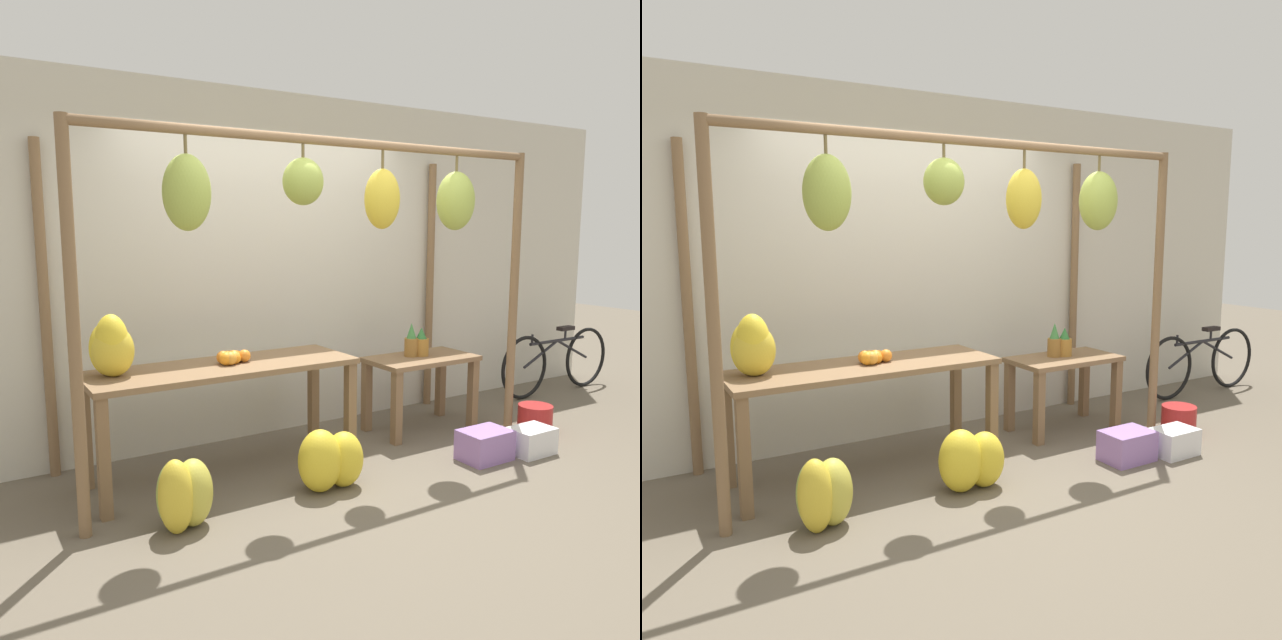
% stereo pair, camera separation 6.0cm
% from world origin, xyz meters
% --- Properties ---
extents(ground_plane, '(20.00, 20.00, 0.00)m').
position_xyz_m(ground_plane, '(0.00, 0.00, 0.00)').
color(ground_plane, '#665B4C').
extents(shop_wall_back, '(8.00, 0.08, 2.80)m').
position_xyz_m(shop_wall_back, '(0.00, 1.34, 1.40)').
color(shop_wall_back, beige).
rests_on(shop_wall_back, ground_plane).
extents(stall_awning, '(3.49, 1.19, 2.31)m').
position_xyz_m(stall_awning, '(0.03, 0.37, 1.75)').
color(stall_awning, brown).
rests_on(stall_awning, ground_plane).
extents(display_table_main, '(1.86, 0.63, 0.79)m').
position_xyz_m(display_table_main, '(-0.68, 0.64, 0.68)').
color(display_table_main, brown).
rests_on(display_table_main, ground_plane).
extents(display_table_side, '(0.94, 0.51, 0.64)m').
position_xyz_m(display_table_side, '(1.14, 0.70, 0.49)').
color(display_table_side, brown).
rests_on(display_table_side, ground_plane).
extents(banana_pile_on_table, '(0.35, 0.37, 0.40)m').
position_xyz_m(banana_pile_on_table, '(-1.41, 0.70, 0.97)').
color(banana_pile_on_table, gold).
rests_on(banana_pile_on_table, display_table_main).
extents(orange_pile, '(0.24, 0.17, 0.09)m').
position_xyz_m(orange_pile, '(-0.62, 0.65, 0.83)').
color(orange_pile, orange).
rests_on(orange_pile, display_table_main).
extents(pineapple_cluster, '(0.21, 0.15, 0.29)m').
position_xyz_m(pineapple_cluster, '(1.12, 0.74, 0.75)').
color(pineapple_cluster, '#A3702D').
rests_on(pineapple_cluster, display_table_side).
extents(banana_pile_ground_left, '(0.40, 0.34, 0.44)m').
position_xyz_m(banana_pile_ground_left, '(-1.21, 0.02, 0.21)').
color(banana_pile_ground_left, gold).
rests_on(banana_pile_ground_left, ground_plane).
extents(banana_pile_ground_right, '(0.50, 0.31, 0.42)m').
position_xyz_m(banana_pile_ground_right, '(-0.19, 0.04, 0.20)').
color(banana_pile_ground_right, yellow).
rests_on(banana_pile_ground_right, ground_plane).
extents(fruit_crate_white, '(0.37, 0.27, 0.23)m').
position_xyz_m(fruit_crate_white, '(1.08, -0.11, 0.11)').
color(fruit_crate_white, '#9970B7').
rests_on(fruit_crate_white, ground_plane).
extents(blue_bucket, '(0.28, 0.28, 0.24)m').
position_xyz_m(blue_bucket, '(1.90, 0.11, 0.12)').
color(blue_bucket, '#AD2323').
rests_on(blue_bucket, ground_plane).
extents(parked_bicycle, '(1.63, 0.08, 0.69)m').
position_xyz_m(parked_bicycle, '(3.14, 0.87, 0.34)').
color(parked_bicycle, black).
rests_on(parked_bicycle, ground_plane).
extents(fruit_crate_purple, '(0.34, 0.24, 0.20)m').
position_xyz_m(fruit_crate_purple, '(1.48, -0.21, 0.10)').
color(fruit_crate_purple, silver).
rests_on(fruit_crate_purple, ground_plane).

